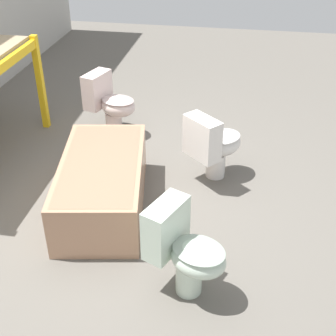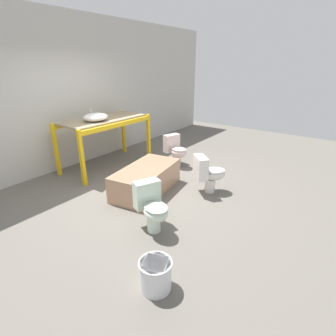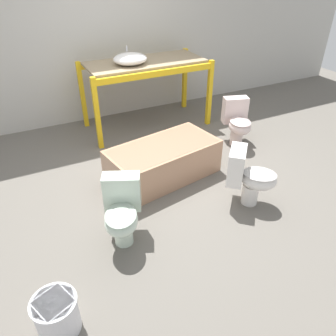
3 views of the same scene
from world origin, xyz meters
name	(u,v)px [view 2 (image 2 of 3)]	position (x,y,z in m)	size (l,w,h in m)	color
ground_plane	(135,189)	(0.00, 0.00, 0.00)	(12.00, 12.00, 0.00)	#666059
warehouse_wall_rear	(58,94)	(0.00, 2.05, 1.60)	(10.80, 0.08, 3.20)	beige
shelving_rack	(104,126)	(0.53, 1.33, 0.94)	(1.98, 0.92, 1.09)	yellow
sink_basin	(96,117)	(0.26, 1.26, 1.17)	(0.51, 0.46, 0.24)	white
bathtub_main	(146,178)	(0.09, -0.22, 0.27)	(1.51, 0.94, 0.46)	tan
toilet_near	(209,173)	(0.73, -1.14, 0.37)	(0.64, 0.62, 0.69)	white
toilet_far	(152,206)	(-0.77, -1.07, 0.37)	(0.54, 0.64, 0.69)	silver
toilet_extra	(176,150)	(1.49, 0.11, 0.37)	(0.49, 0.63, 0.69)	silver
bucket_white	(156,275)	(-1.55, -1.77, 0.18)	(0.35, 0.35, 0.34)	silver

